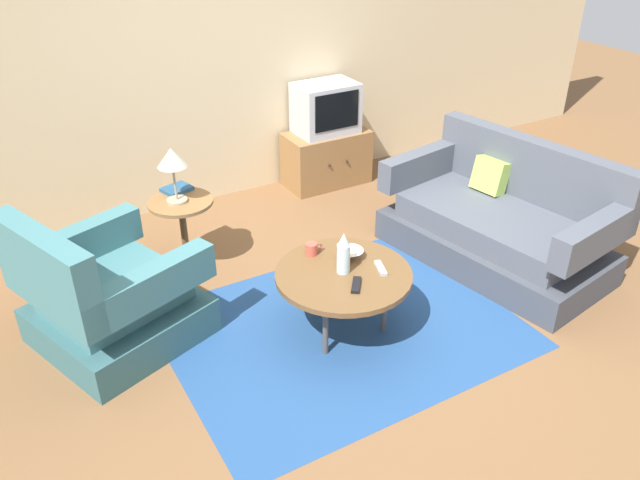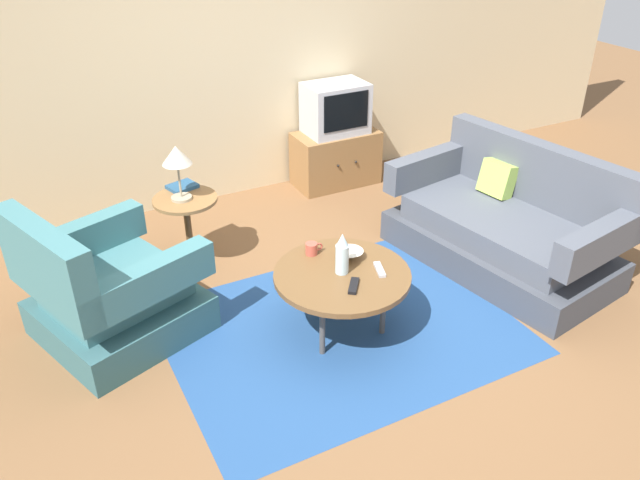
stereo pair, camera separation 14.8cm
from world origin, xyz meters
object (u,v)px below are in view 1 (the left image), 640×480
(armchair, at_px, (107,300))
(tv_remote_silver, at_px, (381,268))
(coffee_table, at_px, (344,276))
(mug, at_px, (312,249))
(couch, at_px, (500,223))
(side_table, at_px, (183,220))
(book, at_px, (177,189))
(vase, at_px, (344,254))
(television, at_px, (326,108))
(tv_stand, at_px, (326,158))
(table_lamp, at_px, (172,161))
(bowl, at_px, (350,254))
(tv_remote_dark, at_px, (356,285))

(armchair, xyz_separation_m, tv_remote_silver, (1.53, -0.72, 0.14))
(coffee_table, distance_m, mug, 0.30)
(armchair, relative_size, coffee_table, 1.34)
(couch, bearing_deg, side_table, 53.40)
(mug, distance_m, book, 1.23)
(coffee_table, bearing_deg, armchair, 154.37)
(vase, distance_m, tv_remote_silver, 0.26)
(television, bearing_deg, tv_stand, -90.00)
(television, xyz_separation_m, table_lamp, (-1.69, -0.78, 0.13))
(side_table, xyz_separation_m, table_lamp, (-0.03, -0.01, 0.47))
(vase, relative_size, mug, 2.26)
(table_lamp, bearing_deg, couch, -26.50)
(tv_stand, bearing_deg, couch, -76.56)
(bowl, distance_m, tv_remote_silver, 0.23)
(tv_stand, xyz_separation_m, tv_remote_dark, (-1.07, -2.17, 0.19))
(side_table, bearing_deg, coffee_table, -63.87)
(television, xyz_separation_m, mug, (-1.12, -1.73, -0.26))
(side_table, xyz_separation_m, book, (0.03, 0.17, 0.17))
(tv_remote_dark, bearing_deg, couch, 140.33)
(bowl, relative_size, book, 0.73)
(mug, bearing_deg, bowl, -41.45)
(table_lamp, height_order, vase, table_lamp)
(couch, relative_size, bowl, 10.31)
(armchair, bearing_deg, bowl, 50.62)
(table_lamp, distance_m, tv_remote_silver, 1.62)
(book, bearing_deg, bowl, -77.47)
(couch, bearing_deg, book, 49.49)
(television, relative_size, table_lamp, 1.36)
(tv_remote_dark, relative_size, tv_remote_silver, 0.95)
(tv_stand, relative_size, tv_remote_silver, 4.69)
(coffee_table, height_order, tv_remote_dark, tv_remote_dark)
(table_lamp, xyz_separation_m, tv_remote_dark, (0.62, -1.40, -0.42))
(couch, xyz_separation_m, table_lamp, (-2.12, 1.06, 0.57))
(coffee_table, height_order, side_table, side_table)
(side_table, height_order, book, book)
(table_lamp, xyz_separation_m, mug, (0.57, -0.94, -0.39))
(tv_stand, bearing_deg, vase, -117.90)
(armchair, bearing_deg, tv_stand, 100.10)
(tv_remote_dark, bearing_deg, table_lamp, -118.55)
(couch, xyz_separation_m, mug, (-1.55, 0.12, 0.18))
(side_table, bearing_deg, tv_remote_dark, -67.22)
(coffee_table, bearing_deg, couch, 6.53)
(bowl, bearing_deg, tv_remote_silver, -66.57)
(mug, bearing_deg, tv_remote_silver, -53.46)
(tv_remote_dark, height_order, book, book)
(tv_remote_silver, xyz_separation_m, book, (-0.79, 1.49, 0.12))
(couch, bearing_deg, armchair, 71.06)
(side_table, distance_m, tv_remote_dark, 1.53)
(side_table, distance_m, tv_stand, 1.83)
(tv_stand, xyz_separation_m, television, (0.00, 0.02, 0.48))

